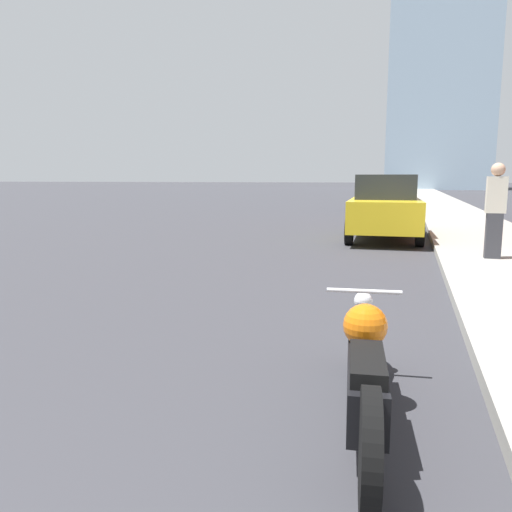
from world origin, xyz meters
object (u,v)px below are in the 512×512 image
Objects in this scene: parked_car_yellow at (385,207)px; parked_car_black at (401,191)px; motorcycle at (365,367)px; pedestrian at (495,209)px; parked_car_blue at (393,195)px.

parked_car_yellow is 23.71m from parked_car_black.
pedestrian is (1.86, 7.17, 0.72)m from motorcycle.
parked_car_yellow is at bearing -93.73° from parked_car_black.
parked_car_blue is 0.96× the size of parked_car_black.
pedestrian reaches higher than parked_car_black.
parked_car_yellow is 1.09× the size of parked_car_black.
pedestrian is at bearing 69.25° from motorcycle.
pedestrian is (2.23, -3.79, 0.21)m from parked_car_yellow.
pedestrian reaches higher than parked_car_yellow.
motorcycle is at bearing -104.53° from pedestrian.
pedestrian is at bearing -62.06° from parked_car_yellow.
parked_car_black is (0.11, 23.71, -0.13)m from parked_car_yellow.
parked_car_yellow is at bearing 120.47° from pedestrian.
parked_car_black is at bearing 87.19° from parked_car_yellow.
parked_car_black is (0.26, 10.79, -0.08)m from parked_car_blue.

